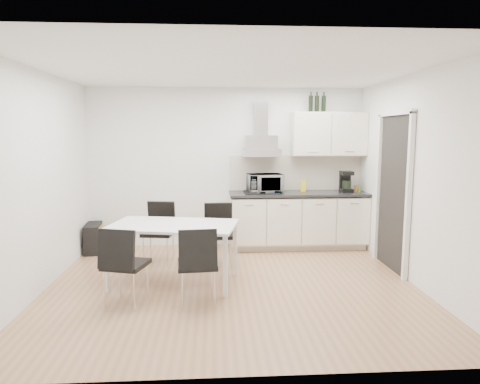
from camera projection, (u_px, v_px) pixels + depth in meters
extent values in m
plane|color=#AD7E58|center=(232.00, 286.00, 5.27)|extent=(4.50, 4.50, 0.00)
cube|color=white|center=(226.00, 168.00, 7.07)|extent=(4.50, 0.10, 2.60)
cube|color=white|center=(243.00, 211.00, 3.12)|extent=(4.50, 0.10, 2.60)
cube|color=white|center=(38.00, 182.00, 4.96)|extent=(0.10, 4.00, 2.60)
cube|color=white|center=(415.00, 180.00, 5.23)|extent=(0.10, 4.00, 2.60)
plane|color=white|center=(231.00, 69.00, 4.92)|extent=(4.50, 4.50, 0.00)
cube|color=white|center=(392.00, 194.00, 5.81)|extent=(0.08, 1.04, 2.10)
cube|color=beige|center=(297.00, 244.00, 7.06)|extent=(2.16, 0.52, 0.10)
cube|color=beige|center=(298.00, 219.00, 6.96)|extent=(2.20, 0.60, 0.76)
cube|color=#232326|center=(298.00, 194.00, 6.89)|extent=(2.22, 0.64, 0.04)
cube|color=beige|center=(295.00, 173.00, 7.14)|extent=(2.20, 0.02, 0.58)
cube|color=beige|center=(328.00, 134.00, 6.93)|extent=(1.20, 0.35, 0.70)
cube|color=silver|center=(261.00, 147.00, 6.84)|extent=(0.60, 0.46, 0.30)
cube|color=silver|center=(260.00, 119.00, 6.89)|extent=(0.22, 0.20, 0.55)
imported|color=silver|center=(265.00, 181.00, 6.82)|extent=(0.57, 0.36, 0.37)
cube|color=yellow|center=(303.00, 186.00, 6.99)|extent=(0.08, 0.04, 0.18)
cylinder|color=brown|center=(356.00, 189.00, 6.90)|extent=(0.04, 0.04, 0.11)
cylinder|color=#4C6626|center=(359.00, 189.00, 6.90)|extent=(0.04, 0.04, 0.11)
cylinder|color=black|center=(311.00, 102.00, 6.84)|extent=(0.07, 0.07, 0.32)
cylinder|color=black|center=(317.00, 102.00, 6.84)|extent=(0.07, 0.07, 0.32)
cylinder|color=black|center=(324.00, 102.00, 6.85)|extent=(0.07, 0.07, 0.32)
cube|color=white|center=(173.00, 225.00, 5.29)|extent=(1.68, 1.16, 0.03)
cube|color=white|center=(106.00, 262.00, 5.05)|extent=(0.06, 0.06, 0.72)
cube|color=white|center=(225.00, 266.00, 4.86)|extent=(0.06, 0.06, 0.72)
cube|color=white|center=(131.00, 245.00, 5.81)|extent=(0.06, 0.06, 0.72)
cube|color=white|center=(235.00, 248.00, 5.62)|extent=(0.06, 0.06, 0.72)
cube|color=black|center=(93.00, 238.00, 6.74)|extent=(0.29, 0.56, 0.45)
cube|color=gold|center=(101.00, 228.00, 6.73)|extent=(0.07, 0.48, 0.07)
cube|color=black|center=(206.00, 237.00, 7.11)|extent=(0.19, 0.17, 0.31)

